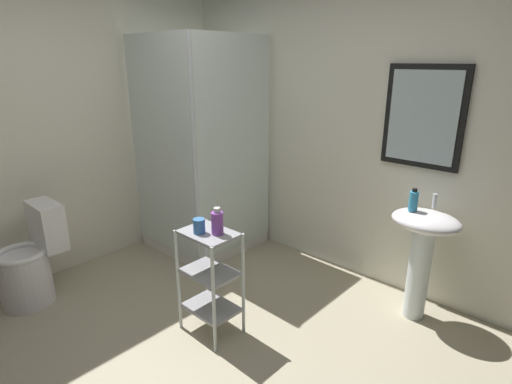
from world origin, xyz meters
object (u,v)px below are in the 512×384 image
object	(u,v)px
shower_stall	(203,204)
toilet	(31,263)
conditioner_bottle_purple	(217,222)
pedestal_sink	(423,243)
storage_cart	(210,274)
rinse_cup	(199,226)
hand_soap_bottle	(414,201)

from	to	relation	value
shower_stall	toilet	bearing A→B (deg)	-100.07
shower_stall	conditioner_bottle_purple	world-z (taller)	shower_stall
toilet	pedestal_sink	bearing A→B (deg)	38.59
storage_cart	rinse_cup	bearing A→B (deg)	-123.31
toilet	conditioner_bottle_purple	xyz separation A→B (m)	(1.36, 0.70, 0.50)
hand_soap_bottle	rinse_cup	world-z (taller)	hand_soap_bottle
storage_cart	hand_soap_bottle	size ratio (longest dim) A/B	4.69
conditioner_bottle_purple	rinse_cup	distance (m)	0.12
rinse_cup	hand_soap_bottle	bearing A→B (deg)	51.45
hand_soap_bottle	conditioner_bottle_purple	distance (m)	1.33
shower_stall	storage_cart	world-z (taller)	shower_stall
pedestal_sink	toilet	distance (m)	2.89
pedestal_sink	storage_cart	bearing A→B (deg)	-130.59
shower_stall	rinse_cup	distance (m)	1.35
toilet	hand_soap_bottle	distance (m)	2.85
toilet	conditioner_bottle_purple	bearing A→B (deg)	27.30
hand_soap_bottle	conditioner_bottle_purple	xyz separation A→B (m)	(-0.80, -1.06, -0.06)
shower_stall	toilet	size ratio (longest dim) A/B	2.63
toilet	conditioner_bottle_purple	distance (m)	1.61
hand_soap_bottle	storage_cart	bearing A→B (deg)	-128.76
storage_cart	hand_soap_bottle	xyz separation A→B (m)	(0.87, 1.08, 0.44)
toilet	conditioner_bottle_purple	world-z (taller)	conditioner_bottle_purple
shower_stall	conditioner_bottle_purple	size ratio (longest dim) A/B	11.34
shower_stall	rinse_cup	bearing A→B (deg)	-40.60
shower_stall	conditioner_bottle_purple	xyz separation A→B (m)	(1.09, -0.79, 0.35)
storage_cart	rinse_cup	xyz separation A→B (m)	(-0.03, -0.05, 0.35)
shower_stall	hand_soap_bottle	world-z (taller)	shower_stall
toilet	rinse_cup	world-z (taller)	rinse_cup
storage_cart	shower_stall	bearing A→B (deg)	141.85
conditioner_bottle_purple	rinse_cup	size ratio (longest dim) A/B	1.85
shower_stall	conditioner_bottle_purple	distance (m)	1.39
rinse_cup	pedestal_sink	bearing A→B (deg)	49.68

